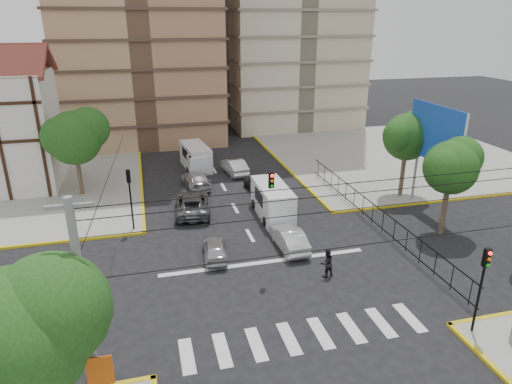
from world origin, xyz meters
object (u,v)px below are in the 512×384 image
object	(u,v)px
van_right_lane	(274,203)
van_left_lane	(196,158)
district_sign	(101,378)
pedestrian_crosswalk	(327,263)
traffic_light_se	(483,277)
car_silver_front_left	(215,249)
car_white_front_right	(289,238)
traffic_light_nw	(130,190)

from	to	relation	value
van_right_lane	van_left_lane	size ratio (longest dim) A/B	0.99
district_sign	pedestrian_crosswalk	size ratio (longest dim) A/B	1.81
district_sign	van_right_lane	size ratio (longest dim) A/B	0.59
traffic_light_se	car_silver_front_left	xyz separation A→B (m)	(-10.67, 10.35, -2.49)
van_left_lane	car_silver_front_left	world-z (taller)	van_left_lane
car_silver_front_left	car_white_front_right	world-z (taller)	car_white_front_right
traffic_light_se	van_left_lane	distance (m)	30.18
van_left_lane	pedestrian_crosswalk	size ratio (longest dim) A/B	3.10
traffic_light_se	traffic_light_nw	bearing A→B (deg)	135.00
district_sign	pedestrian_crosswalk	bearing A→B (deg)	34.00
pedestrian_crosswalk	van_right_lane	bearing A→B (deg)	-101.40
traffic_light_nw	car_white_front_right	xyz separation A→B (m)	(9.83, -5.18, -2.41)
district_sign	van_right_lane	world-z (taller)	district_sign
district_sign	car_white_front_right	distance (m)	16.15
district_sign	car_silver_front_left	distance (m)	13.32
district_sign	van_left_lane	xyz separation A→B (m)	(7.16, 30.04, -1.30)
traffic_light_nw	van_left_lane	xyz separation A→B (m)	(6.16, 13.00, -1.96)
traffic_light_nw	van_left_lane	bearing A→B (deg)	64.66
traffic_light_nw	district_sign	bearing A→B (deg)	-93.36
traffic_light_nw	pedestrian_crosswalk	xyz separation A→B (m)	(10.83, -9.06, -2.23)
van_left_lane	traffic_light_se	bearing A→B (deg)	-78.74
traffic_light_nw	van_right_lane	bearing A→B (deg)	-1.17
van_right_lane	car_silver_front_left	xyz separation A→B (m)	(-5.32, -5.04, -0.57)
traffic_light_se	pedestrian_crosswalk	xyz separation A→B (m)	(-4.77, 6.54, -2.23)
pedestrian_crosswalk	car_silver_front_left	bearing A→B (deg)	-48.01
traffic_light_se	car_white_front_right	size ratio (longest dim) A/B	1.04
district_sign	car_silver_front_left	world-z (taller)	district_sign
traffic_light_se	district_sign	world-z (taller)	traffic_light_se
pedestrian_crosswalk	traffic_light_nw	bearing A→B (deg)	-55.09
traffic_light_nw	car_silver_front_left	size ratio (longest dim) A/B	1.21
pedestrian_crosswalk	district_sign	bearing A→B (deg)	18.80
van_right_lane	car_silver_front_left	size ratio (longest dim) A/B	1.49
van_right_lane	district_sign	bearing A→B (deg)	-123.11
traffic_light_se	car_silver_front_left	size ratio (longest dim) A/B	1.21
car_silver_front_left	car_white_front_right	distance (m)	4.90
van_right_lane	car_silver_front_left	world-z (taller)	van_right_lane
district_sign	van_right_lane	distance (m)	20.28
van_right_lane	car_white_front_right	distance (m)	5.02
traffic_light_nw	car_white_front_right	world-z (taller)	traffic_light_nw
district_sign	pedestrian_crosswalk	world-z (taller)	district_sign
van_left_lane	car_white_front_right	bearing A→B (deg)	-85.59
car_white_front_right	pedestrian_crosswalk	size ratio (longest dim) A/B	2.40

